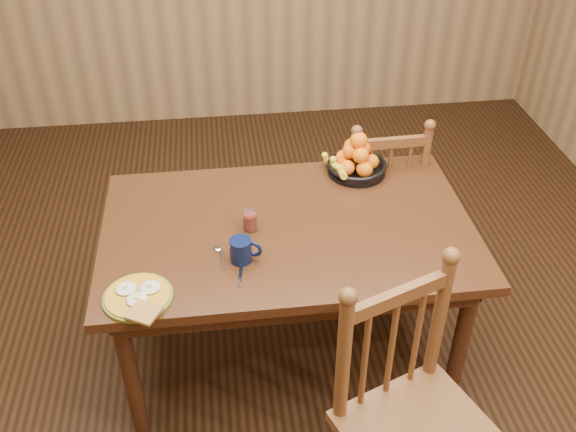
{
  "coord_description": "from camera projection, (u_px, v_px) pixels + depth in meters",
  "views": [
    {
      "loc": [
        -0.28,
        -2.19,
        2.43
      ],
      "look_at": [
        0.0,
        0.0,
        0.8
      ],
      "focal_mm": 40.0,
      "sensor_mm": 36.0,
      "label": 1
    }
  ],
  "objects": [
    {
      "name": "juice_glass",
      "position": [
        250.0,
        221.0,
        2.73
      ],
      "size": [
        0.06,
        0.06,
        0.09
      ],
      "color": "silver",
      "rests_on": "dining_table"
    },
    {
      "name": "room",
      "position": [
        288.0,
        99.0,
        2.42
      ],
      "size": [
        4.52,
        5.02,
        2.72
      ],
      "color": "black",
      "rests_on": "ground"
    },
    {
      "name": "fork",
      "position": [
        241.0,
        269.0,
        2.54
      ],
      "size": [
        0.04,
        0.18,
        0.0
      ],
      "rotation": [
        0.0,
        0.0,
        -0.14
      ],
      "color": "silver",
      "rests_on": "dining_table"
    },
    {
      "name": "spoon",
      "position": [
        219.0,
        252.0,
        2.62
      ],
      "size": [
        0.04,
        0.16,
        0.01
      ],
      "rotation": [
        0.0,
        0.0,
        0.07
      ],
      "color": "silver",
      "rests_on": "dining_table"
    },
    {
      "name": "breakfast_plate",
      "position": [
        138.0,
        297.0,
        2.4
      ],
      "size": [
        0.26,
        0.31,
        0.04
      ],
      "color": "#59601E",
      "rests_on": "dining_table"
    },
    {
      "name": "dining_table",
      "position": [
        288.0,
        241.0,
        2.82
      ],
      "size": [
        1.6,
        1.0,
        0.75
      ],
      "color": "black",
      "rests_on": "ground"
    },
    {
      "name": "chair_near",
      "position": [
        413.0,
        423.0,
        2.23
      ],
      "size": [
        0.63,
        0.61,
        1.08
      ],
      "rotation": [
        0.0,
        0.0,
        0.37
      ],
      "color": "#502C18",
      "rests_on": "ground"
    },
    {
      "name": "coffee_mug",
      "position": [
        242.0,
        250.0,
        2.56
      ],
      "size": [
        0.13,
        0.09,
        0.1
      ],
      "color": "black",
      "rests_on": "dining_table"
    },
    {
      "name": "fruit_bowl",
      "position": [
        356.0,
        161.0,
        3.08
      ],
      "size": [
        0.32,
        0.29,
        0.22
      ],
      "color": "black",
      "rests_on": "dining_table"
    },
    {
      "name": "chair_far",
      "position": [
        377.0,
        197.0,
        3.44
      ],
      "size": [
        0.45,
        0.43,
        0.97
      ],
      "rotation": [
        0.0,
        0.0,
        3.18
      ],
      "color": "#502C18",
      "rests_on": "ground"
    }
  ]
}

